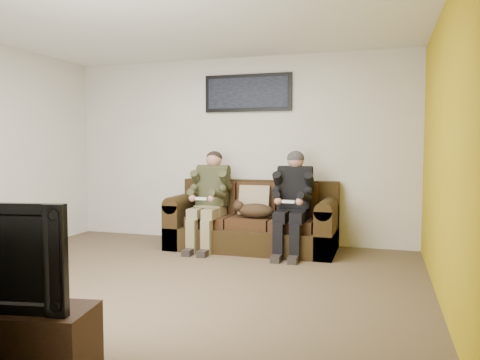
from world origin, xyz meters
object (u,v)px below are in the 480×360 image
(cat, at_px, (254,210))
(person_left, at_px, (210,194))
(person_right, at_px, (293,196))
(framed_poster, at_px, (248,93))
(sofa, at_px, (254,223))

(cat, bearing_deg, person_left, 177.24)
(person_right, relative_size, framed_poster, 1.04)
(sofa, xyz_separation_m, person_right, (0.56, -0.18, 0.39))
(sofa, distance_m, framed_poster, 1.82)
(person_left, xyz_separation_m, framed_poster, (0.36, 0.57, 1.38))
(person_left, distance_m, cat, 0.65)
(cat, bearing_deg, sofa, 106.34)
(sofa, bearing_deg, person_right, -17.96)
(person_left, height_order, cat, person_left)
(sofa, bearing_deg, cat, -73.66)
(person_left, bearing_deg, framed_poster, 57.84)
(cat, bearing_deg, person_right, 3.49)
(person_left, relative_size, person_right, 0.99)
(person_left, bearing_deg, cat, -2.76)
(person_right, xyz_separation_m, framed_poster, (-0.76, 0.57, 1.37))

